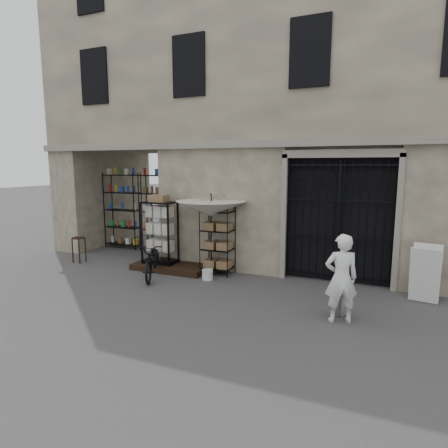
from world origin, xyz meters
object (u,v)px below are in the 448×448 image
at_px(market_umbrella, 211,205).
at_px(easel_sign, 425,274).
at_px(display_cabinet, 160,236).
at_px(wooden_stool, 79,249).
at_px(steel_bollard, 338,297).
at_px(bicycle, 153,277).
at_px(white_bucket, 207,274).
at_px(shopkeeper, 339,321).
at_px(wire_rack, 218,242).

bearing_deg(market_umbrella, easel_sign, -1.00).
bearing_deg(display_cabinet, wooden_stool, -176.38).
height_order(steel_bollard, easel_sign, easel_sign).
xyz_separation_m(bicycle, easel_sign, (5.99, 0.71, 0.59)).
relative_size(display_cabinet, white_bucket, 6.81).
bearing_deg(display_cabinet, easel_sign, -4.97).
bearing_deg(market_umbrella, display_cabinet, -179.27).
bearing_deg(wooden_stool, easel_sign, 1.87).
height_order(market_umbrella, shopkeeper, market_umbrella).
bearing_deg(easel_sign, display_cabinet, -171.01).
bearing_deg(market_umbrella, bicycle, -146.88).
distance_m(display_cabinet, bicycle, 1.21).
distance_m(wire_rack, easel_sign, 4.66).
distance_m(display_cabinet, white_bucket, 1.82).
relative_size(steel_bollard, shopkeeper, 0.48).
bearing_deg(wire_rack, shopkeeper, -19.92).
relative_size(white_bucket, wooden_stool, 0.36).
xyz_separation_m(display_cabinet, wire_rack, (1.62, 0.13, -0.05)).
distance_m(bicycle, steel_bollard, 4.54).
height_order(bicycle, shopkeeper, bicycle).
relative_size(bicycle, steel_bollard, 2.25).
bearing_deg(white_bucket, shopkeeper, -22.03).
xyz_separation_m(market_umbrella, shopkeeper, (3.31, -1.74, -1.78)).
xyz_separation_m(display_cabinet, shopkeeper, (4.80, -1.72, -0.89)).
xyz_separation_m(white_bucket, shopkeeper, (3.21, -1.30, -0.13)).
distance_m(wire_rack, white_bucket, 0.90).
bearing_deg(wire_rack, steel_bollard, -17.59).
relative_size(white_bucket, steel_bollard, 0.35).
height_order(display_cabinet, shopkeeper, display_cabinet).
height_order(white_bucket, wooden_stool, wooden_stool).
height_order(market_umbrella, bicycle, market_umbrella).
bearing_deg(steel_bollard, wire_rack, 152.13).
distance_m(wire_rack, steel_bollard, 3.56).
relative_size(white_bucket, easel_sign, 0.23).
relative_size(wooden_stool, easel_sign, 0.64).
bearing_deg(wire_rack, white_bucket, -82.42).
distance_m(wooden_stool, easel_sign, 8.76).
xyz_separation_m(wire_rack, shopkeeper, (3.18, -1.85, -0.84)).
bearing_deg(easel_sign, wooden_stool, -168.56).
bearing_deg(wire_rack, bicycle, -135.64).
height_order(wire_rack, steel_bollard, wire_rack).
height_order(display_cabinet, market_umbrella, market_umbrella).
distance_m(market_umbrella, bicycle, 2.30).
xyz_separation_m(wire_rack, market_umbrella, (-0.13, -0.11, 0.95)).
height_order(display_cabinet, easel_sign, display_cabinet).
relative_size(wire_rack, white_bucket, 6.53).
bearing_deg(wooden_stool, market_umbrella, 5.29).
bearing_deg(white_bucket, steel_bollard, -19.21).
bearing_deg(display_cabinet, steel_bollard, -22.12).
bearing_deg(wooden_stool, display_cabinet, 8.01).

